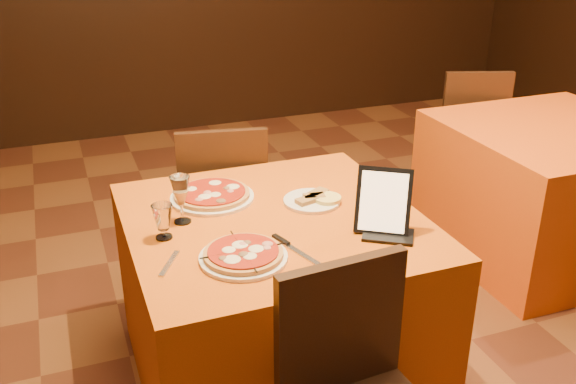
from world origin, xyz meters
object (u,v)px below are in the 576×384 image
object	(u,v)px
side_table	(547,191)
water_glass	(163,222)
main_table	(275,301)
chair_main_far	(222,204)
pizza_near	(243,255)
pizza_far	(212,196)
chair_side_far	(464,133)
tablet	(383,201)
wine_glass	(181,199)

from	to	relation	value
side_table	water_glass	world-z (taller)	water_glass
main_table	chair_main_far	xyz separation A→B (m)	(0.00, 0.80, 0.08)
pizza_near	pizza_far	world-z (taller)	same
chair_main_far	pizza_near	world-z (taller)	chair_main_far
water_glass	pizza_far	bearing A→B (deg)	47.00
side_table	pizza_far	xyz separation A→B (m)	(-1.98, -0.24, 0.39)
chair_side_far	side_table	bearing A→B (deg)	108.85
chair_side_far	pizza_far	size ratio (longest dim) A/B	2.68
tablet	side_table	bearing A→B (deg)	59.75
pizza_near	wine_glass	bearing A→B (deg)	110.95
main_table	tablet	xyz separation A→B (m)	(0.34, -0.24, 0.49)
tablet	chair_main_far	bearing A→B (deg)	141.35
side_table	chair_main_far	distance (m)	1.83
water_glass	tablet	bearing A→B (deg)	-16.58
main_table	wine_glass	xyz separation A→B (m)	(-0.33, 0.09, 0.47)
pizza_far	wine_glass	xyz separation A→B (m)	(-0.16, -0.16, 0.08)
chair_side_far	wine_glass	size ratio (longest dim) A/B	4.79
chair_main_far	tablet	xyz separation A→B (m)	(0.34, -1.04, 0.41)
wine_glass	tablet	xyz separation A→B (m)	(0.67, -0.33, 0.03)
wine_glass	pizza_near	bearing A→B (deg)	-69.05
pizza_near	chair_main_far	bearing A→B (deg)	79.29
chair_main_far	pizza_near	bearing A→B (deg)	89.83
water_glass	chair_side_far	bearing A→B (deg)	30.69
pizza_near	water_glass	size ratio (longest dim) A/B	2.31
chair_side_far	tablet	distance (m)	2.17
side_table	main_table	bearing A→B (deg)	-164.77
side_table	water_glass	size ratio (longest dim) A/B	8.46
chair_main_far	pizza_far	world-z (taller)	chair_main_far
side_table	tablet	distance (m)	1.71
pizza_near	pizza_far	xyz separation A→B (m)	(0.02, 0.51, 0.00)
main_table	wine_glass	distance (m)	0.58
wine_glass	tablet	size ratio (longest dim) A/B	0.78
side_table	chair_side_far	distance (m)	0.82
pizza_far	water_glass	size ratio (longest dim) A/B	2.61
wine_glass	main_table	bearing A→B (deg)	-15.08
main_table	chair_main_far	size ratio (longest dim) A/B	1.21
pizza_near	chair_side_far	bearing A→B (deg)	38.05
tablet	chair_side_far	bearing A→B (deg)	79.91
side_table	water_glass	bearing A→B (deg)	-167.31
pizza_far	tablet	xyz separation A→B (m)	(0.51, -0.49, 0.10)
water_glass	main_table	bearing A→B (deg)	1.37
pizza_far	main_table	bearing A→B (deg)	-55.05
chair_side_far	pizza_near	size ratio (longest dim) A/B	3.03
pizza_far	wine_glass	size ratio (longest dim) A/B	1.79
water_glass	tablet	distance (m)	0.79
side_table	chair_main_far	size ratio (longest dim) A/B	1.21
chair_side_far	water_glass	world-z (taller)	chair_side_far
pizza_far	wine_glass	world-z (taller)	wine_glass
pizza_near	water_glass	xyz separation A→B (m)	(-0.22, 0.25, 0.05)
pizza_near	tablet	xyz separation A→B (m)	(0.54, 0.02, 0.10)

